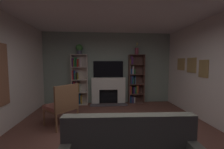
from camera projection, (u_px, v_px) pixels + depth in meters
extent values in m
plane|color=brown|center=(117.00, 145.00, 2.79)|extent=(7.20, 7.20, 0.00)
cube|color=gray|center=(108.00, 68.00, 5.69)|extent=(5.11, 0.06, 2.77)
cube|color=#A17F49|center=(204.00, 69.00, 3.88)|extent=(0.03, 0.34, 0.48)
cube|color=#9E9155|center=(203.00, 69.00, 3.87)|extent=(0.01, 0.28, 0.42)
cube|color=#A17F49|center=(192.00, 65.00, 4.38)|extent=(0.03, 0.41, 0.46)
cube|color=#897A53|center=(191.00, 65.00, 4.38)|extent=(0.01, 0.35, 0.40)
cube|color=#A17F49|center=(181.00, 64.00, 4.96)|extent=(0.03, 0.40, 0.41)
cube|color=#536398|center=(181.00, 64.00, 4.96)|extent=(0.01, 0.34, 0.35)
cube|color=white|center=(96.00, 97.00, 5.60)|extent=(0.29, 0.23, 0.56)
cube|color=white|center=(121.00, 96.00, 5.68)|extent=(0.29, 0.23, 0.56)
cube|color=white|center=(108.00, 83.00, 5.60)|extent=(1.31, 0.23, 0.46)
cube|color=black|center=(108.00, 96.00, 5.71)|extent=(0.72, 0.08, 0.56)
cube|color=#524A50|center=(109.00, 105.00, 5.40)|extent=(1.41, 0.30, 0.03)
cube|color=black|center=(108.00, 69.00, 5.63)|extent=(1.17, 0.06, 0.64)
cube|color=beige|center=(72.00, 80.00, 5.42)|extent=(0.02, 0.32, 1.92)
cube|color=beige|center=(87.00, 80.00, 5.47)|extent=(0.02, 0.32, 1.92)
cube|color=beige|center=(80.00, 79.00, 5.60)|extent=(0.60, 0.02, 1.92)
cube|color=beige|center=(80.00, 104.00, 5.52)|extent=(0.56, 0.32, 0.02)
cube|color=#2C6651|center=(74.00, 99.00, 5.51)|extent=(0.04, 0.24, 0.37)
cube|color=#267149|center=(75.00, 100.00, 5.50)|extent=(0.04, 0.27, 0.27)
cube|color=#1A5098|center=(77.00, 101.00, 5.51)|extent=(0.04, 0.27, 0.25)
cube|color=#5D4263|center=(78.00, 99.00, 5.52)|extent=(0.02, 0.25, 0.36)
cube|color=black|center=(79.00, 99.00, 5.51)|extent=(0.03, 0.26, 0.38)
cube|color=#194F83|center=(80.00, 99.00, 5.54)|extent=(0.03, 0.21, 0.40)
cube|color=olive|center=(81.00, 99.00, 5.55)|extent=(0.04, 0.22, 0.32)
cube|color=beige|center=(80.00, 92.00, 5.48)|extent=(0.56, 0.32, 0.02)
cube|color=black|center=(73.00, 87.00, 5.48)|extent=(0.02, 0.22, 0.39)
cube|color=#A62138|center=(74.00, 87.00, 5.50)|extent=(0.04, 0.18, 0.38)
cube|color=beige|center=(76.00, 88.00, 5.51)|extent=(0.02, 0.18, 0.28)
cube|color=beige|center=(77.00, 87.00, 5.50)|extent=(0.03, 0.20, 0.37)
cube|color=brown|center=(78.00, 87.00, 5.48)|extent=(0.04, 0.25, 0.38)
cube|color=olive|center=(79.00, 87.00, 5.47)|extent=(0.03, 0.27, 0.34)
cube|color=beige|center=(80.00, 88.00, 5.50)|extent=(0.03, 0.23, 0.32)
cube|color=beige|center=(80.00, 80.00, 5.45)|extent=(0.56, 0.32, 0.02)
cube|color=#AD3034|center=(73.00, 75.00, 5.42)|extent=(0.04, 0.26, 0.33)
cube|color=#184597|center=(75.00, 75.00, 5.45)|extent=(0.03, 0.21, 0.33)
cube|color=#386A3C|center=(76.00, 76.00, 5.44)|extent=(0.04, 0.25, 0.24)
cube|color=black|center=(77.00, 76.00, 5.46)|extent=(0.02, 0.21, 0.27)
cube|color=olive|center=(78.00, 76.00, 5.46)|extent=(0.03, 0.22, 0.25)
cube|color=beige|center=(80.00, 67.00, 5.41)|extent=(0.56, 0.32, 0.02)
cube|color=#5C266C|center=(73.00, 63.00, 5.41)|extent=(0.04, 0.22, 0.32)
cube|color=olive|center=(74.00, 63.00, 5.39)|extent=(0.02, 0.27, 0.26)
cube|color=#227938|center=(75.00, 62.00, 5.39)|extent=(0.04, 0.26, 0.35)
cube|color=#317847|center=(77.00, 62.00, 5.41)|extent=(0.02, 0.22, 0.35)
cube|color=red|center=(78.00, 63.00, 5.41)|extent=(0.03, 0.24, 0.29)
cube|color=#91533E|center=(79.00, 63.00, 5.44)|extent=(0.03, 0.19, 0.31)
cube|color=beige|center=(80.00, 62.00, 5.44)|extent=(0.04, 0.20, 0.35)
cube|color=beige|center=(79.00, 55.00, 5.37)|extent=(0.56, 0.32, 0.02)
cube|color=brown|center=(129.00, 79.00, 5.61)|extent=(0.02, 0.31, 1.92)
cube|color=brown|center=(144.00, 79.00, 5.65)|extent=(0.02, 0.31, 1.92)
cube|color=brown|center=(135.00, 79.00, 5.78)|extent=(0.60, 0.02, 1.92)
cube|color=brown|center=(136.00, 103.00, 5.71)|extent=(0.56, 0.31, 0.02)
cube|color=#1A5198|center=(130.00, 99.00, 5.71)|extent=(0.04, 0.20, 0.29)
cube|color=#2A4B7E|center=(131.00, 99.00, 5.72)|extent=(0.04, 0.20, 0.24)
cube|color=#5B3767|center=(132.00, 99.00, 5.70)|extent=(0.03, 0.24, 0.27)
cube|color=#1E4A93|center=(133.00, 100.00, 5.73)|extent=(0.02, 0.20, 0.19)
cube|color=beige|center=(134.00, 100.00, 5.72)|extent=(0.04, 0.23, 0.23)
cube|color=brown|center=(136.00, 93.00, 5.68)|extent=(0.56, 0.31, 0.02)
cube|color=#AD2E31|center=(130.00, 90.00, 5.65)|extent=(0.04, 0.26, 0.30)
cube|color=#A67723|center=(131.00, 89.00, 5.68)|extent=(0.03, 0.21, 0.32)
cube|color=black|center=(132.00, 90.00, 5.66)|extent=(0.04, 0.26, 0.26)
cube|color=#4D2F7B|center=(134.00, 90.00, 5.70)|extent=(0.04, 0.18, 0.25)
cube|color=#236E44|center=(135.00, 90.00, 5.70)|extent=(0.04, 0.21, 0.25)
cube|color=#A6802D|center=(136.00, 89.00, 5.69)|extent=(0.03, 0.23, 0.32)
cube|color=#B9372F|center=(137.00, 89.00, 5.68)|extent=(0.02, 0.25, 0.32)
cube|color=brown|center=(136.00, 84.00, 5.65)|extent=(0.56, 0.31, 0.02)
cube|color=#297051|center=(130.00, 80.00, 5.66)|extent=(0.03, 0.19, 0.26)
cube|color=#51326D|center=(131.00, 80.00, 5.63)|extent=(0.03, 0.25, 0.32)
cube|color=#1A4E84|center=(132.00, 80.00, 5.64)|extent=(0.03, 0.23, 0.31)
cube|color=#327E53|center=(133.00, 81.00, 5.64)|extent=(0.02, 0.26, 0.23)
cube|color=black|center=(134.00, 81.00, 5.65)|extent=(0.02, 0.24, 0.19)
cube|color=#285687|center=(135.00, 80.00, 5.64)|extent=(0.02, 0.26, 0.31)
cube|color=beige|center=(135.00, 81.00, 5.67)|extent=(0.02, 0.19, 0.22)
cube|color=brown|center=(136.00, 74.00, 5.61)|extent=(0.56, 0.31, 0.02)
cube|color=beige|center=(130.00, 70.00, 5.61)|extent=(0.03, 0.21, 0.33)
cube|color=#224896|center=(131.00, 71.00, 5.61)|extent=(0.04, 0.24, 0.21)
cube|color=beige|center=(132.00, 70.00, 5.60)|extent=(0.04, 0.25, 0.31)
cube|color=#367141|center=(133.00, 70.00, 5.64)|extent=(0.02, 0.17, 0.33)
cube|color=#30813E|center=(134.00, 72.00, 5.62)|extent=(0.03, 0.24, 0.20)
cube|color=brown|center=(137.00, 64.00, 5.58)|extent=(0.56, 0.31, 0.02)
cube|color=olive|center=(130.00, 62.00, 5.60)|extent=(0.04, 0.19, 0.21)
cube|color=#682F7D|center=(131.00, 60.00, 5.58)|extent=(0.03, 0.23, 0.32)
cube|color=#59236A|center=(132.00, 61.00, 5.60)|extent=(0.03, 0.19, 0.25)
cube|color=brown|center=(137.00, 55.00, 5.55)|extent=(0.56, 0.31, 0.02)
cylinder|color=#4B4A5E|center=(79.00, 52.00, 5.37)|extent=(0.19, 0.19, 0.14)
sphere|color=#3A7736|center=(79.00, 48.00, 5.36)|extent=(0.26, 0.26, 0.26)
cylinder|color=#98384D|center=(137.00, 51.00, 5.55)|extent=(0.14, 0.14, 0.26)
cylinder|color=#4C7F3F|center=(137.00, 46.00, 5.50)|extent=(0.01, 0.01, 0.11)
sphere|color=#E9D155|center=(137.00, 45.00, 5.50)|extent=(0.04, 0.04, 0.04)
cylinder|color=#4C7F3F|center=(137.00, 47.00, 5.53)|extent=(0.01, 0.01, 0.10)
sphere|color=#E9D155|center=(137.00, 45.00, 5.53)|extent=(0.04, 0.04, 0.04)
cylinder|color=#4C7F3F|center=(137.00, 46.00, 5.52)|extent=(0.01, 0.01, 0.17)
sphere|color=#E9D155|center=(137.00, 43.00, 5.51)|extent=(0.05, 0.05, 0.05)
cube|color=#67665A|center=(129.00, 132.00, 1.89)|extent=(1.76, 0.23, 0.47)
cylinder|color=brown|center=(56.00, 123.00, 3.26)|extent=(0.04, 0.04, 0.46)
cylinder|color=brown|center=(78.00, 115.00, 3.74)|extent=(0.04, 0.04, 0.46)
cylinder|color=brown|center=(44.00, 117.00, 3.62)|extent=(0.04, 0.04, 0.46)
cylinder|color=brown|center=(65.00, 111.00, 4.09)|extent=(0.04, 0.04, 0.46)
cube|color=#9C564A|center=(61.00, 106.00, 3.66)|extent=(0.90, 0.90, 0.08)
cube|color=brown|center=(61.00, 108.00, 3.66)|extent=(0.90, 0.90, 0.04)
cube|color=brown|center=(67.00, 97.00, 3.46)|extent=(0.49, 0.52, 0.61)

